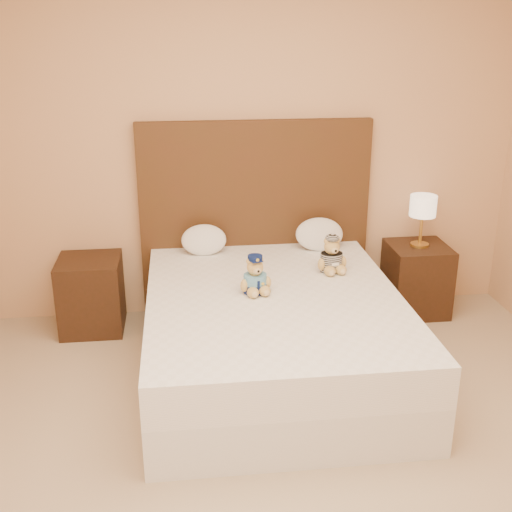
{
  "coord_description": "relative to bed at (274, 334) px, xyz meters",
  "views": [
    {
      "loc": [
        -0.56,
        -2.47,
        2.19
      ],
      "look_at": [
        -0.09,
        1.45,
        0.73
      ],
      "focal_mm": 45.0,
      "sensor_mm": 36.0,
      "label": 1
    }
  ],
  "objects": [
    {
      "name": "ground",
      "position": [
        0.0,
        -1.2,
        -0.28
      ],
      "size": [
        4.0,
        4.5,
        0.0
      ],
      "primitive_type": "cube",
      "color": "tan",
      "rests_on": "ground"
    },
    {
      "name": "room_walls",
      "position": [
        0.0,
        -0.74,
        1.53
      ],
      "size": [
        4.04,
        4.52,
        2.72
      ],
      "color": "tan",
      "rests_on": "ground"
    },
    {
      "name": "bed",
      "position": [
        0.0,
        0.0,
        0.0
      ],
      "size": [
        1.6,
        2.0,
        0.55
      ],
      "color": "white",
      "rests_on": "ground"
    },
    {
      "name": "headboard",
      "position": [
        0.0,
        1.01,
        0.47
      ],
      "size": [
        1.75,
        0.08,
        1.5
      ],
      "primitive_type": "cube",
      "color": "#442614",
      "rests_on": "ground"
    },
    {
      "name": "nightstand_left",
      "position": [
        -1.25,
        0.8,
        -0.0
      ],
      "size": [
        0.45,
        0.45,
        0.55
      ],
      "primitive_type": "cube",
      "color": "#321B10",
      "rests_on": "ground"
    },
    {
      "name": "nightstand_right",
      "position": [
        1.25,
        0.8,
        -0.0
      ],
      "size": [
        0.45,
        0.45,
        0.55
      ],
      "primitive_type": "cube",
      "color": "#321B10",
      "rests_on": "ground"
    },
    {
      "name": "lamp",
      "position": [
        1.25,
        0.8,
        0.57
      ],
      "size": [
        0.2,
        0.2,
        0.4
      ],
      "color": "gold",
      "rests_on": "nightstand_right"
    },
    {
      "name": "teddy_police",
      "position": [
        -0.12,
        0.06,
        0.4
      ],
      "size": [
        0.25,
        0.25,
        0.25
      ],
      "primitive_type": null,
      "rotation": [
        0.0,
        0.0,
        0.22
      ],
      "color": "#A98841",
      "rests_on": "bed"
    },
    {
      "name": "teddy_prisoner",
      "position": [
        0.45,
        0.36,
        0.4
      ],
      "size": [
        0.26,
        0.25,
        0.25
      ],
      "primitive_type": null,
      "rotation": [
        0.0,
        0.0,
        0.18
      ],
      "color": "#A98841",
      "rests_on": "bed"
    },
    {
      "name": "pillow_left",
      "position": [
        -0.4,
        0.83,
        0.39
      ],
      "size": [
        0.33,
        0.21,
        0.23
      ],
      "primitive_type": "ellipsoid",
      "color": "white",
      "rests_on": "bed"
    },
    {
      "name": "pillow_right",
      "position": [
        0.47,
        0.83,
        0.4
      ],
      "size": [
        0.36,
        0.23,
        0.26
      ],
      "primitive_type": "ellipsoid",
      "color": "white",
      "rests_on": "bed"
    }
  ]
}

